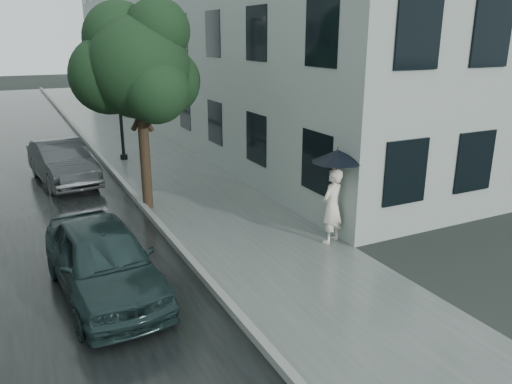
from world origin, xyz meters
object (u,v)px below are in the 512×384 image
car_near (103,260)px  car_far (62,162)px  pedestrian (332,206)px  lamp_post (114,79)px  street_tree (138,66)px

car_near → car_far: size_ratio=0.98×
pedestrian → lamp_post: size_ratio=0.33×
street_tree → car_far: bearing=116.7°
lamp_post → car_far: (-2.27, -2.29, -2.35)m
street_tree → car_far: size_ratio=1.35×
street_tree → car_near: (-1.97, -4.54, -3.12)m
pedestrian → lamp_post: lamp_post is taller
lamp_post → car_far: 3.98m
pedestrian → car_far: pedestrian is taller
lamp_post → car_near: lamp_post is taller
lamp_post → car_near: 10.90m
street_tree → car_near: size_ratio=1.37×
street_tree → lamp_post: 5.90m
pedestrian → street_tree: bearing=-77.6°
car_near → street_tree: bearing=62.3°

